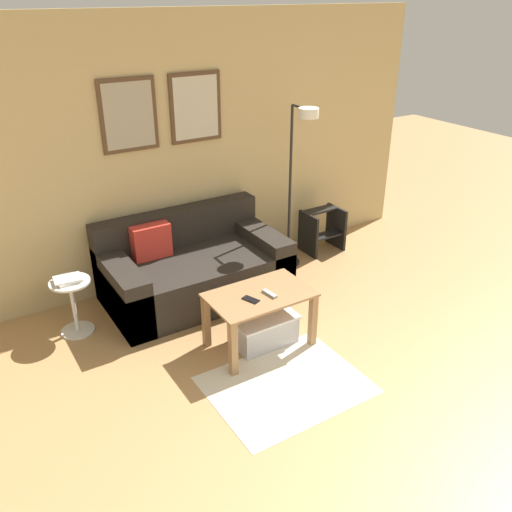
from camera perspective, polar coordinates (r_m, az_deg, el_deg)
The scene contains 11 objects.
wall_back at distance 5.33m, azimuth -8.18°, elevation 10.81°, with size 5.60×0.09×2.55m.
area_rug at distance 4.21m, azimuth 3.18°, elevation -13.36°, with size 1.15×0.91×0.01m, color beige.
couch at distance 5.22m, azimuth -6.66°, elevation -1.38°, with size 1.68×0.95×0.78m.
coffee_table at distance 4.41m, azimuth 0.38°, elevation -5.22°, with size 0.83×0.52×0.49m.
storage_bin at distance 4.58m, azimuth 0.75°, elevation -7.65°, with size 0.54×0.35×0.26m.
floor_lamp at distance 5.40m, azimuth 4.57°, elevation 9.50°, with size 0.25×0.48×1.71m.
side_table at distance 4.87m, azimuth -18.71°, elevation -4.58°, with size 0.34×0.34×0.50m.
book_stack at distance 4.77m, azimuth -19.16°, elevation -2.37°, with size 0.23×0.19×0.03m.
remote_control at distance 4.34m, azimuth 1.45°, elevation -3.98°, with size 0.04×0.15×0.02m, color #99999E.
cell_phone at distance 4.27m, azimuth -0.56°, elevation -4.61°, with size 0.07×0.14×0.01m, color black.
step_stool at distance 6.15m, azimuth 7.00°, elevation 2.84°, with size 0.43×0.34×0.48m.
Camera 1 is at (-2.06, -1.04, 2.69)m, focal length 38.00 mm.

